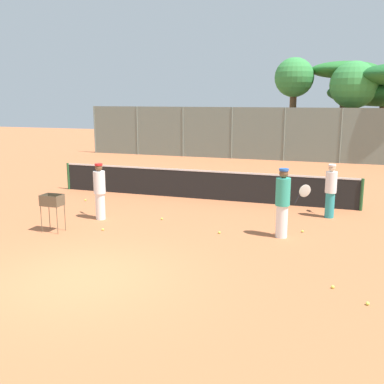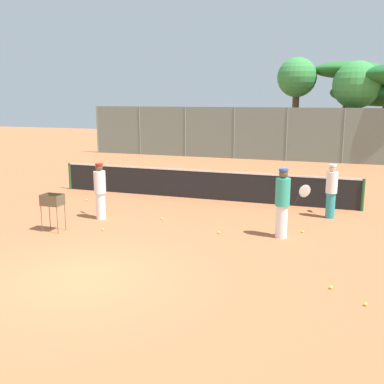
% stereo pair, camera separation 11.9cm
% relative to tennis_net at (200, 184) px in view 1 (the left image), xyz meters
% --- Properties ---
extents(ground_plane, '(80.00, 80.00, 0.00)m').
position_rel_tennis_net_xyz_m(ground_plane, '(0.00, -7.85, -0.56)').
color(ground_plane, '#B7663D').
extents(tennis_net, '(11.23, 0.10, 1.07)m').
position_rel_tennis_net_xyz_m(tennis_net, '(0.00, 0.00, 0.00)').
color(tennis_net, '#26592D').
rests_on(tennis_net, ground_plane).
extents(back_fence, '(22.12, 0.08, 3.10)m').
position_rel_tennis_net_xyz_m(back_fence, '(-0.00, 11.33, 0.99)').
color(back_fence, slate).
rests_on(back_fence, ground_plane).
extents(tree_0, '(2.45, 2.45, 6.13)m').
position_rel_tennis_net_xyz_m(tree_0, '(1.69, 14.24, 4.21)').
color(tree_0, brown).
rests_on(tree_0, ground_plane).
extents(tree_1, '(2.76, 2.76, 5.76)m').
position_rel_tennis_net_xyz_m(tree_1, '(5.24, 13.27, 3.76)').
color(tree_1, brown).
rests_on(tree_1, ground_plane).
extents(tree_4, '(4.22, 4.22, 5.89)m').
position_rel_tennis_net_xyz_m(tree_4, '(4.66, 15.31, 4.74)').
color(tree_4, brown).
rests_on(tree_4, ground_plane).
extents(player_white_outfit, '(0.70, 0.71, 1.71)m').
position_rel_tennis_net_xyz_m(player_white_outfit, '(-2.01, -3.66, 0.33)').
color(player_white_outfit, white).
rests_on(player_white_outfit, ground_plane).
extents(player_red_cap, '(0.34, 0.90, 1.66)m').
position_rel_tennis_net_xyz_m(player_red_cap, '(4.61, -1.23, 0.31)').
color(player_red_cap, teal).
rests_on(player_red_cap, ground_plane).
extents(player_yellow_shirt, '(0.93, 0.38, 1.85)m').
position_rel_tennis_net_xyz_m(player_yellow_shirt, '(3.48, -3.74, 0.40)').
color(player_yellow_shirt, white).
rests_on(player_yellow_shirt, ground_plane).
extents(ball_cart, '(0.56, 0.41, 1.04)m').
position_rel_tennis_net_xyz_m(ball_cart, '(-2.58, -5.23, 0.24)').
color(ball_cart, brown).
rests_on(ball_cart, ground_plane).
extents(tennis_ball_0, '(0.07, 0.07, 0.07)m').
position_rel_tennis_net_xyz_m(tennis_ball_0, '(3.32, -3.38, -0.53)').
color(tennis_ball_0, '#D1E54C').
rests_on(tennis_ball_0, ground_plane).
extents(tennis_ball_1, '(0.07, 0.07, 0.07)m').
position_rel_tennis_net_xyz_m(tennis_ball_1, '(-3.78, -1.66, -0.53)').
color(tennis_ball_1, '#D1E54C').
rests_on(tennis_ball_1, ground_plane).
extents(tennis_ball_2, '(0.07, 0.07, 0.07)m').
position_rel_tennis_net_xyz_m(tennis_ball_2, '(3.97, -3.11, -0.53)').
color(tennis_ball_2, '#D1E54C').
rests_on(tennis_ball_2, ground_plane).
extents(tennis_ball_3, '(0.07, 0.07, 0.07)m').
position_rel_tennis_net_xyz_m(tennis_ball_3, '(-0.20, -3.15, -0.53)').
color(tennis_ball_3, '#D1E54C').
rests_on(tennis_ball_3, ground_plane).
extents(tennis_ball_4, '(0.07, 0.07, 0.07)m').
position_rel_tennis_net_xyz_m(tennis_ball_4, '(4.87, -6.74, -0.53)').
color(tennis_ball_4, '#D1E54C').
rests_on(tennis_ball_4, ground_plane).
extents(tennis_ball_5, '(0.07, 0.07, 0.07)m').
position_rel_tennis_net_xyz_m(tennis_ball_5, '(5.48, -7.30, -0.53)').
color(tennis_ball_5, '#D1E54C').
rests_on(tennis_ball_5, ground_plane).
extents(tennis_ball_6, '(0.07, 0.07, 0.07)m').
position_rel_tennis_net_xyz_m(tennis_ball_6, '(-1.33, -4.72, -0.53)').
color(tennis_ball_6, '#D1E54C').
rests_on(tennis_ball_6, ground_plane).
extents(tennis_ball_7, '(0.07, 0.07, 0.07)m').
position_rel_tennis_net_xyz_m(tennis_ball_7, '(1.83, -3.96, -0.53)').
color(tennis_ball_7, '#D1E54C').
rests_on(tennis_ball_7, ground_plane).
extents(parked_car, '(4.20, 1.70, 1.60)m').
position_rel_tennis_net_xyz_m(parked_car, '(3.19, 13.72, 0.10)').
color(parked_car, '#3F4C8C').
rests_on(parked_car, ground_plane).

